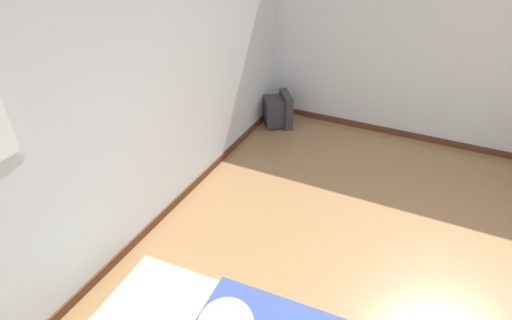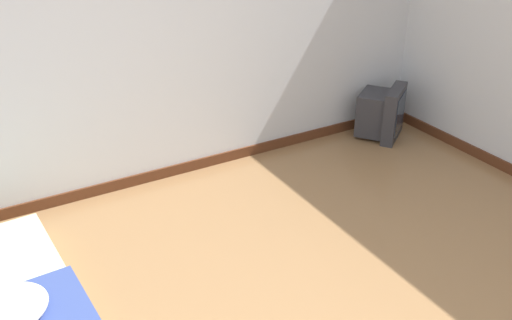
{
  "view_description": "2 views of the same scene",
  "coord_description": "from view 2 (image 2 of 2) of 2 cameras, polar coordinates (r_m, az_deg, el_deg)",
  "views": [
    {
      "loc": [
        -2.45,
        0.31,
        2.8
      ],
      "look_at": [
        0.67,
        1.82,
        0.57
      ],
      "focal_mm": 28.0,
      "sensor_mm": 36.0,
      "label": 1
    },
    {
      "loc": [
        -0.94,
        -1.29,
        2.28
      ],
      "look_at": [
        0.78,
        1.69,
        0.48
      ],
      "focal_mm": 40.0,
      "sensor_mm": 36.0,
      "label": 2
    }
  ],
  "objects": [
    {
      "name": "crt_tv",
      "position": [
        5.41,
        12.49,
        4.62
      ],
      "size": [
        0.55,
        0.54,
        0.49
      ],
      "color": "#333338",
      "rests_on": "ground_plane"
    },
    {
      "name": "wall_back",
      "position": [
        4.15,
        -16.76,
        12.66
      ],
      "size": [
        8.3,
        0.08,
        2.6
      ],
      "color": "silver",
      "rests_on": "ground_plane"
    }
  ]
}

